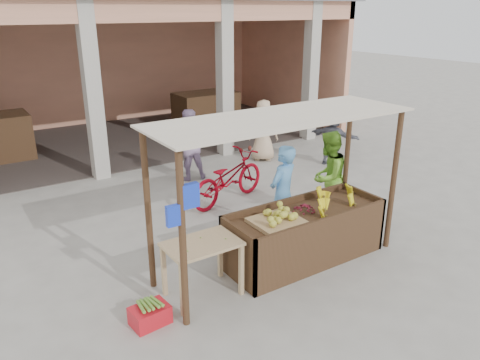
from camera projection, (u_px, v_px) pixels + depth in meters
ground at (279, 267)px, 7.32m from camera, size 60.00×60.00×0.00m
market_building at (92, 49)px, 13.41m from camera, size 14.40×6.40×4.20m
fruit_stall at (305, 236)px, 7.44m from camera, size 2.60×0.95×0.80m
stall_awning at (280, 145)px, 6.68m from camera, size 4.09×1.35×2.39m
banana_heap at (337, 198)px, 7.58m from camera, size 1.21×0.66×0.22m
melon_tray at (277, 218)px, 6.93m from camera, size 0.73×0.63×0.20m
berry_heap at (304, 208)px, 7.33m from camera, size 0.41×0.33×0.13m
side_table at (202, 252)px, 6.40m from camera, size 1.01×0.68×0.82m
papaya_pile at (202, 236)px, 6.31m from camera, size 0.76×0.44×0.22m
red_crate at (150, 315)px, 5.97m from camera, size 0.50×0.38×0.25m
plantain_bundle at (149, 305)px, 5.92m from camera, size 0.36×0.25×0.07m
produce_sacks at (246, 142)px, 13.08m from camera, size 0.75×0.46×0.57m
vendor_blue at (283, 190)px, 7.92m from camera, size 0.80×0.69×1.81m
vendor_green at (328, 175)px, 8.64m from camera, size 1.00×0.77×1.83m
motorcycle at (228, 177)px, 9.62m from camera, size 1.26×2.21×1.09m
shopper_c at (263, 127)px, 12.18m from camera, size 1.02×0.96×1.78m
shopper_d at (333, 137)px, 11.87m from camera, size 1.01×1.48×1.49m
shopper_f at (188, 142)px, 10.81m from camera, size 0.97×0.68×1.82m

